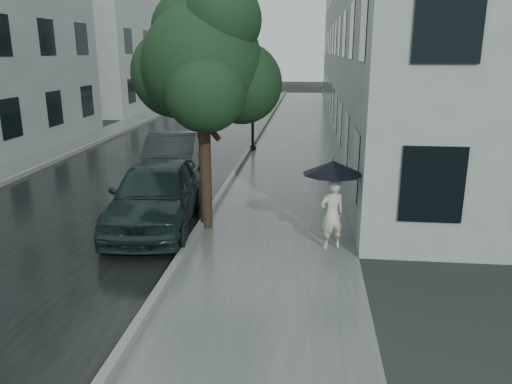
# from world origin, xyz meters

# --- Properties ---
(ground) EXTENTS (120.00, 120.00, 0.00)m
(ground) POSITION_xyz_m (0.00, 0.00, 0.00)
(ground) COLOR black
(ground) RESTS_ON ground
(sidewalk) EXTENTS (3.50, 60.00, 0.01)m
(sidewalk) POSITION_xyz_m (0.25, 12.00, 0.00)
(sidewalk) COLOR slate
(sidewalk) RESTS_ON ground
(kerb_near) EXTENTS (0.15, 60.00, 0.15)m
(kerb_near) POSITION_xyz_m (-1.57, 12.00, 0.07)
(kerb_near) COLOR slate
(kerb_near) RESTS_ON ground
(asphalt_road) EXTENTS (6.85, 60.00, 0.00)m
(asphalt_road) POSITION_xyz_m (-5.08, 12.00, 0.00)
(asphalt_road) COLOR black
(asphalt_road) RESTS_ON ground
(kerb_far) EXTENTS (0.15, 60.00, 0.15)m
(kerb_far) POSITION_xyz_m (-8.57, 12.00, 0.07)
(kerb_far) COLOR slate
(kerb_far) RESTS_ON ground
(sidewalk_far) EXTENTS (1.70, 60.00, 0.01)m
(sidewalk_far) POSITION_xyz_m (-9.50, 12.00, 0.00)
(sidewalk_far) COLOR #4C5451
(sidewalk_far) RESTS_ON ground
(building_near) EXTENTS (7.02, 36.00, 9.00)m
(building_near) POSITION_xyz_m (5.47, 19.50, 4.50)
(building_near) COLOR #96A49D
(building_near) RESTS_ON ground
(building_far_b) EXTENTS (7.02, 18.00, 8.00)m
(building_far_b) POSITION_xyz_m (-13.77, 30.00, 4.00)
(building_far_b) COLOR #96A49D
(building_far_b) RESTS_ON ground
(pedestrian) EXTENTS (0.65, 0.55, 1.51)m
(pedestrian) POSITION_xyz_m (1.45, 2.00, 0.76)
(pedestrian) COLOR beige
(pedestrian) RESTS_ON sidewalk
(umbrella) EXTENTS (1.40, 1.40, 1.03)m
(umbrella) POSITION_xyz_m (1.42, 1.99, 1.77)
(umbrella) COLOR black
(umbrella) RESTS_ON ground
(street_tree) EXTENTS (3.47, 3.16, 5.51)m
(street_tree) POSITION_xyz_m (-1.45, 3.10, 3.81)
(street_tree) COLOR #332619
(street_tree) RESTS_ON ground
(lamp_post) EXTENTS (0.83, 0.43, 4.67)m
(lamp_post) POSITION_xyz_m (-1.61, 12.60, 2.69)
(lamp_post) COLOR black
(lamp_post) RESTS_ON ground
(car_near) EXTENTS (2.36, 4.82, 1.58)m
(car_near) POSITION_xyz_m (-2.68, 3.00, 0.80)
(car_near) COLOR #182828
(car_near) RESTS_ON ground
(car_far) EXTENTS (2.17, 4.65, 1.47)m
(car_far) POSITION_xyz_m (-3.50, 7.44, 0.74)
(car_far) COLOR #27292C
(car_far) RESTS_ON ground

